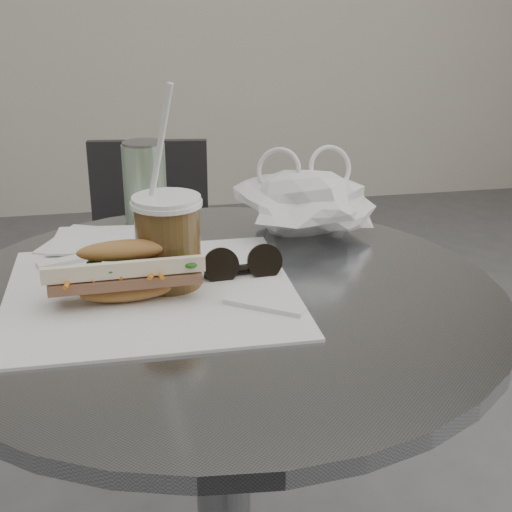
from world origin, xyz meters
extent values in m
cylinder|color=slate|center=(0.00, 0.20, 0.73)|extent=(0.76, 0.76, 0.02)
cylinder|color=#2F2F32|center=(-0.07, 1.00, 0.01)|extent=(0.35, 0.35, 0.02)
cylinder|color=#2F2F32|center=(-0.07, 1.00, 0.23)|extent=(0.06, 0.06, 0.46)
cylinder|color=#2F2F32|center=(-0.07, 1.00, 0.46)|extent=(0.39, 0.39, 0.02)
cube|color=#2F2F32|center=(-0.05, 1.19, 0.61)|extent=(0.31, 0.07, 0.27)
cube|color=white|center=(-0.09, 0.21, 0.74)|extent=(0.38, 0.36, 0.00)
ellipsoid|color=#B28643|center=(-0.12, 0.19, 0.76)|extent=(0.24, 0.09, 0.02)
cube|color=brown|center=(-0.12, 0.19, 0.78)|extent=(0.19, 0.06, 0.01)
ellipsoid|color=#B28643|center=(-0.12, 0.20, 0.80)|extent=(0.24, 0.09, 0.04)
cylinder|color=brown|center=(-0.06, 0.23, 0.80)|extent=(0.09, 0.09, 0.11)
cylinder|color=white|center=(-0.06, 0.23, 0.86)|extent=(0.09, 0.09, 0.01)
cylinder|color=white|center=(-0.07, 0.23, 0.90)|extent=(0.05, 0.04, 0.21)
cylinder|color=black|center=(0.01, 0.23, 0.76)|extent=(0.05, 0.02, 0.05)
cylinder|color=black|center=(0.07, 0.23, 0.76)|extent=(0.05, 0.02, 0.05)
cube|color=black|center=(0.04, 0.23, 0.76)|extent=(0.02, 0.01, 0.00)
cube|color=white|center=(-0.17, 0.42, 0.74)|extent=(0.18, 0.18, 0.01)
cube|color=white|center=(-0.17, 0.42, 0.75)|extent=(0.14, 0.14, 0.00)
cylinder|color=#538E5B|center=(-0.08, 0.52, 0.81)|extent=(0.07, 0.07, 0.13)
cylinder|color=slate|center=(-0.08, 0.52, 0.88)|extent=(0.07, 0.07, 0.00)
camera|label=1|loc=(-0.12, -0.66, 1.12)|focal=50.00mm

